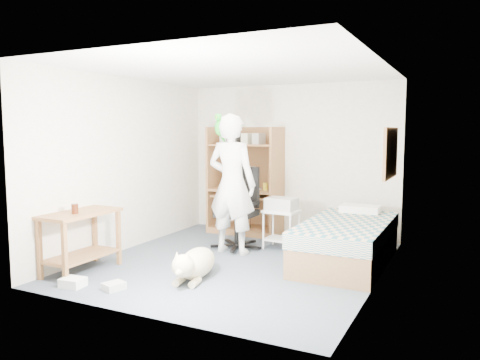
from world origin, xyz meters
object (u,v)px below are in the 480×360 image
at_px(computer_hutch, 246,185).
at_px(person, 232,184).
at_px(bed, 347,242).
at_px(dog, 195,263).
at_px(side_desk, 81,232).
at_px(printer_cart, 281,223).
at_px(office_chair, 239,219).

distance_m(computer_hutch, person, 1.37).
bearing_deg(computer_hutch, bed, -29.29).
distance_m(computer_hutch, dog, 2.69).
relative_size(side_desk, person, 0.51).
distance_m(dog, printer_cart, 1.82).
height_order(bed, office_chair, office_chair).
relative_size(office_chair, dog, 1.06).
xyz_separation_m(bed, person, (-1.60, -0.18, 0.70)).
xyz_separation_m(computer_hutch, side_desk, (-0.85, -2.94, -0.33)).
bearing_deg(office_chair, printer_cart, 20.21).
relative_size(computer_hutch, printer_cart, 3.10).
height_order(dog, printer_cart, printer_cart).
height_order(bed, dog, bed).
bearing_deg(bed, printer_cart, 162.21).
bearing_deg(computer_hutch, office_chair, -70.60).
distance_m(bed, side_desk, 3.39).
distance_m(computer_hutch, side_desk, 3.08).
bearing_deg(dog, computer_hutch, 91.78).
height_order(office_chair, person, person).
xyz_separation_m(computer_hutch, printer_cart, (0.95, -0.78, -0.44)).
distance_m(side_desk, dog, 1.49).
relative_size(office_chair, person, 0.60).
bearing_deg(computer_hutch, side_desk, -106.14).
height_order(side_desk, printer_cart, side_desk).
height_order(side_desk, office_chair, office_chair).
distance_m(bed, printer_cart, 1.11).
bearing_deg(person, bed, -172.20).
bearing_deg(dog, printer_cart, 66.97).
bearing_deg(bed, person, -173.56).
bearing_deg(printer_cart, bed, -14.43).
relative_size(bed, person, 1.02).
distance_m(computer_hutch, office_chair, 1.12).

